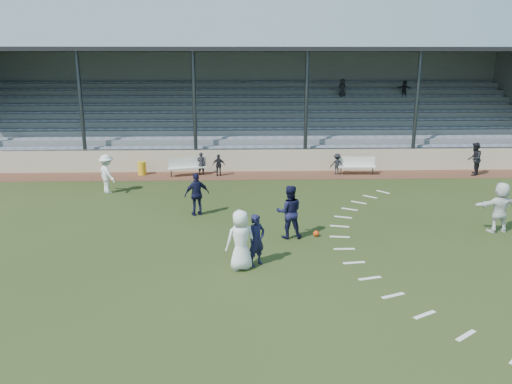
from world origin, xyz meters
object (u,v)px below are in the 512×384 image
bench_left (187,165)px  player_navy_lead (257,240)px  trash_bin (142,168)px  player_white_lead (241,240)px  bench_right (357,164)px  official (474,159)px  football (316,234)px

bench_left → player_navy_lead: (3.29, -11.79, 0.22)m
trash_bin → player_white_lead: 13.38m
bench_right → official: official is taller
official → football: bearing=-15.5°
bench_left → trash_bin: bearing=157.5°
football → player_white_lead: bearing=-134.9°
bench_left → player_navy_lead: 12.24m
bench_left → official: official is taller
bench_right → player_navy_lead: size_ratio=1.24×
bench_left → bench_right: 9.03m
player_navy_lead → football: bearing=8.5°
player_white_lead → player_navy_lead: size_ratio=1.14×
football → player_white_lead: (-2.68, -2.69, 0.81)m
player_white_lead → official: size_ratio=1.05×
bench_left → bench_right: bearing=-17.3°
football → player_navy_lead: bearing=-132.3°
trash_bin → football: (7.92, -9.61, -0.27)m
trash_bin → player_navy_lead: (5.73, -12.03, 0.43)m
player_navy_lead → bench_left: bearing=66.3°
player_navy_lead → bench_right: bearing=24.7°
bench_right → football: bearing=-109.6°
bench_right → trash_bin: size_ratio=2.83×
trash_bin → official: bearing=-2.1°
football → player_white_lead: player_white_lead is taller
bench_right → trash_bin: 11.48m
football → official: 13.27m
bench_left → player_navy_lead: size_ratio=1.26×
football → official: size_ratio=0.12×
bench_left → trash_bin: bench_left is taller
bench_left → bench_right: size_ratio=1.01×
bench_left → official: size_ratio=1.16×
player_white_lead → trash_bin: bearing=-86.7°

